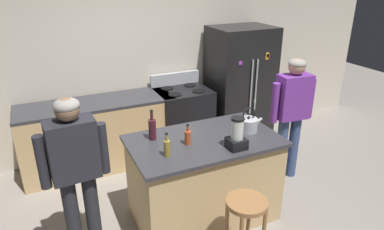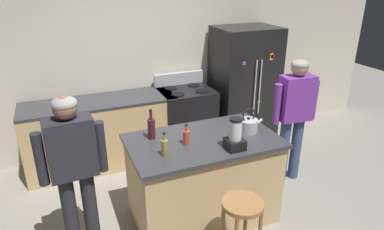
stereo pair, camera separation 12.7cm
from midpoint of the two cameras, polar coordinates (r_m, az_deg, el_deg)
ground_plane at (r=4.00m, az=0.92°, el=-16.17°), size 14.00×14.00×0.00m
back_wall at (r=5.08m, az=-8.63°, el=9.23°), size 8.00×0.10×2.70m
kitchen_island at (r=3.72m, az=0.97°, el=-10.48°), size 1.52×0.90×0.94m
back_counter_run at (r=4.84m, az=-15.76°, el=-3.14°), size 2.00×0.64×0.94m
refrigerator at (r=5.34m, az=7.20°, el=4.83°), size 0.90×0.73×1.78m
stove_range at (r=5.10m, az=-2.22°, el=-0.76°), size 0.76×0.65×1.12m
person_by_island_left at (r=3.17m, az=-19.82°, el=-7.99°), size 0.60×0.25×1.59m
person_by_sink_right at (r=4.37m, az=15.41°, el=1.05°), size 0.60×0.26×1.59m
bar_stool at (r=3.14m, az=7.69°, el=-16.27°), size 0.36×0.36×0.71m
blender_appliance at (r=3.28m, az=6.33°, el=-3.39°), size 0.17×0.17×0.32m
bottle_cooking_sauce at (r=3.35m, az=-1.78°, el=-3.67°), size 0.06×0.06×0.22m
bottle_wine at (r=3.47m, az=-7.63°, el=-2.24°), size 0.08×0.08×0.32m
bottle_vinegar at (r=3.16m, az=-5.31°, el=-5.40°), size 0.06×0.06×0.24m
tea_kettle at (r=3.67m, az=8.33°, el=-1.51°), size 0.28×0.20×0.27m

